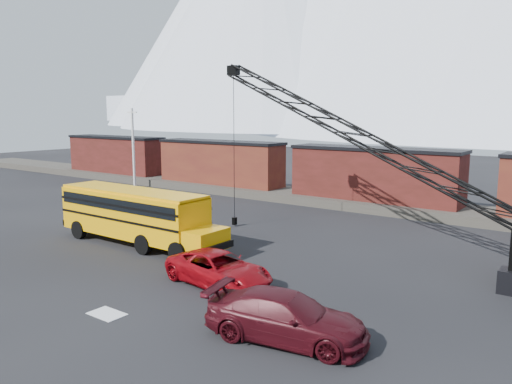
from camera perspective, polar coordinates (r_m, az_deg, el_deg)
ground at (r=23.02m, az=-9.36°, el=-10.21°), size 160.00×160.00×0.00m
gravel_berm at (r=40.90m, az=13.23°, el=-1.34°), size 120.00×5.00×0.70m
boxcar_west_far at (r=60.59m, az=-15.76°, el=4.17°), size 13.70×3.10×4.17m
boxcar_west_near at (r=49.00m, az=-4.13°, el=3.41°), size 13.70×3.10×4.17m
boxcar_mid at (r=40.54m, az=13.35°, el=2.02°), size 13.70×3.10×4.17m
utility_pole at (r=51.77m, az=-13.84°, el=5.02°), size 1.40×0.24×8.00m
snow_patch at (r=20.25m, az=-16.67°, el=-13.20°), size 1.40×0.90×0.02m
school_bus at (r=29.44m, az=-13.52°, el=-2.48°), size 11.65×2.65×3.19m
red_pickup at (r=22.32m, az=-4.28°, el=-8.76°), size 5.53×3.11×1.46m
maroon_suv at (r=17.18m, az=3.48°, el=-14.06°), size 5.89×3.33×1.61m
crawler_crane at (r=27.08m, az=13.74°, el=5.03°), size 22.84×4.20×10.74m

